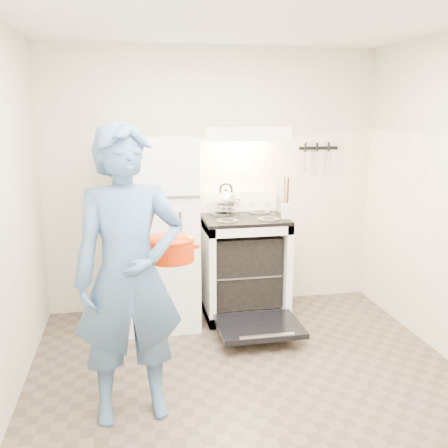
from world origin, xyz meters
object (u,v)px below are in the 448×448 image
Objects in this scene: stove_body at (244,268)px; dutch_oven at (171,250)px; person at (129,277)px; refrigerator at (156,232)px; tea_kettle at (226,199)px.

stove_body is 2.40× the size of dutch_oven.
person is 0.41m from dutch_oven.
person is at bearing -125.72° from stove_body.
refrigerator reaches higher than dutch_oven.
person is at bearing -133.73° from dutch_oven.
refrigerator is at bearing -164.29° from tea_kettle.
refrigerator is 0.92× the size of person.
person is at bearing -119.31° from tea_kettle.
person reaches higher than stove_body.
stove_body is 3.14× the size of tea_kettle.
tea_kettle is at bearing 130.43° from stove_body.
stove_body is at bearing 1.77° from refrigerator.
person is (-1.05, -1.47, 0.46)m from stove_body.
refrigerator is 1.85× the size of stove_body.
stove_body is at bearing 46.98° from person.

